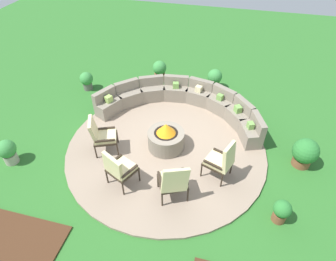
# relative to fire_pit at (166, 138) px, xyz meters

# --- Properties ---
(ground_plane) EXTENTS (24.00, 24.00, 0.00)m
(ground_plane) POSITION_rel_fire_pit_xyz_m (0.00, 0.00, -0.36)
(ground_plane) COLOR #2D6B28
(patio_circle) EXTENTS (5.20, 5.20, 0.06)m
(patio_circle) POSITION_rel_fire_pit_xyz_m (0.00, 0.00, -0.33)
(patio_circle) COLOR gray
(patio_circle) RESTS_ON ground_plane
(mulch_bed_left) EXTENTS (2.15, 1.14, 0.04)m
(mulch_bed_left) POSITION_rel_fire_pit_xyz_m (-2.34, -3.28, -0.34)
(mulch_bed_left) COLOR #472B19
(mulch_bed_left) RESTS_ON ground_plane
(fire_pit) EXTENTS (0.95, 0.95, 0.76)m
(fire_pit) POSITION_rel_fire_pit_xyz_m (0.00, 0.00, 0.00)
(fire_pit) COLOR gray
(fire_pit) RESTS_ON patio_circle
(curved_stone_bench) EXTENTS (4.84, 2.15, 0.75)m
(curved_stone_bench) POSITION_rel_fire_pit_xyz_m (0.09, 1.66, 0.00)
(curved_stone_bench) COLOR gray
(curved_stone_bench) RESTS_ON patio_circle
(lounge_chair_front_left) EXTENTS (0.76, 0.73, 1.04)m
(lounge_chair_front_left) POSITION_rel_fire_pit_xyz_m (-1.52, -0.53, 0.24)
(lounge_chair_front_left) COLOR #2D2319
(lounge_chair_front_left) RESTS_ON patio_circle
(lounge_chair_front_right) EXTENTS (0.74, 0.75, 1.05)m
(lounge_chair_front_right) POSITION_rel_fire_pit_xyz_m (-0.69, -1.45, 0.24)
(lounge_chair_front_right) COLOR #2D2319
(lounge_chair_front_right) RESTS_ON patio_circle
(lounge_chair_back_left) EXTENTS (0.78, 0.77, 1.06)m
(lounge_chair_back_left) POSITION_rel_fire_pit_xyz_m (0.56, -1.51, 0.25)
(lounge_chair_back_left) COLOR #2D2319
(lounge_chair_back_left) RESTS_ON patio_circle
(lounge_chair_back_right) EXTENTS (0.74, 0.70, 1.06)m
(lounge_chair_back_right) POSITION_rel_fire_pit_xyz_m (1.47, -0.67, 0.25)
(lounge_chair_back_right) COLOR #2D2319
(lounge_chair_back_right) RESTS_ON patio_circle
(potted_plant_0) EXTENTS (0.49, 0.49, 0.70)m
(potted_plant_0) POSITION_rel_fire_pit_xyz_m (0.84, 3.26, 0.02)
(potted_plant_0) COLOR brown
(potted_plant_0) RESTS_ON ground_plane
(potted_plant_1) EXTENTS (0.48, 0.48, 0.76)m
(potted_plant_1) POSITION_rel_fire_pit_xyz_m (-1.09, 3.27, 0.06)
(potted_plant_1) COLOR brown
(potted_plant_1) RESTS_ON ground_plane
(potted_plant_2) EXTENTS (0.43, 0.43, 0.63)m
(potted_plant_2) POSITION_rel_fire_pit_xyz_m (-3.31, 2.14, -0.01)
(potted_plant_2) COLOR #605B56
(potted_plant_2) RESTS_ON ground_plane
(potted_plant_3) EXTENTS (0.62, 0.62, 0.78)m
(potted_plant_3) POSITION_rel_fire_pit_xyz_m (3.39, 0.27, 0.06)
(potted_plant_3) COLOR brown
(potted_plant_3) RESTS_ON ground_plane
(potted_plant_4) EXTENTS (0.37, 0.37, 0.57)m
(potted_plant_4) POSITION_rel_fire_pit_xyz_m (2.79, -1.48, -0.05)
(potted_plant_4) COLOR brown
(potted_plant_4) RESTS_ON ground_plane
(potted_plant_5) EXTENTS (0.45, 0.45, 0.68)m
(potted_plant_5) POSITION_rel_fire_pit_xyz_m (-3.63, -1.43, 0.02)
(potted_plant_5) COLOR #A89E8E
(potted_plant_5) RESTS_ON ground_plane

